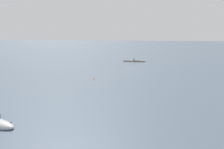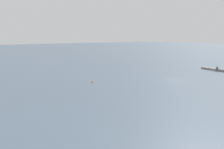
{
  "view_description": "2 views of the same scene",
  "coord_description": "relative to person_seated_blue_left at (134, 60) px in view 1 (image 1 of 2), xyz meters",
  "views": [
    {
      "loc": [
        -5.02,
        81.4,
        13.86
      ],
      "look_at": [
        3.21,
        26.32,
        3.05
      ],
      "focal_mm": 36.02,
      "sensor_mm": 36.0,
      "label": 1
    },
    {
      "loc": [
        -26.82,
        38.36,
        10.79
      ],
      "look_at": [
        5.78,
        15.75,
        2.3
      ],
      "focal_mm": 28.59,
      "sensor_mm": 36.0,
      "label": 2
    }
  ],
  "objects": [
    {
      "name": "ground_plane",
      "position": [
        -0.16,
        21.28,
        -0.95
      ],
      "size": [
        500.0,
        500.0,
        0.0
      ],
      "primitive_type": "plane",
      "color": "#475666"
    },
    {
      "name": "seawall_pier",
      "position": [
        -0.16,
        -0.03,
        -0.6
      ],
      "size": [
        9.85,
        1.5,
        0.7
      ],
      "color": "gray",
      "rests_on": "ground_plane"
    },
    {
      "name": "person_seated_blue_left",
      "position": [
        0.0,
        0.0,
        0.0
      ],
      "size": [
        0.4,
        0.61,
        0.73
      ],
      "rotation": [
        0.0,
        0.0,
        -0.01
      ],
      "color": "#1E2333",
      "rests_on": "seawall_pier"
    },
    {
      "name": "umbrella_open_green",
      "position": [
        -0.0,
        -0.05,
        0.84
      ],
      "size": [
        1.13,
        1.13,
        1.25
      ],
      "color": "black",
      "rests_on": "seawall_pier"
    },
    {
      "name": "mooring_buoy_near",
      "position": [
        9.58,
        40.01,
        -0.87
      ],
      "size": [
        0.47,
        0.47,
        0.47
      ],
      "color": "#EA5914",
      "rests_on": "ground_plane"
    }
  ]
}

